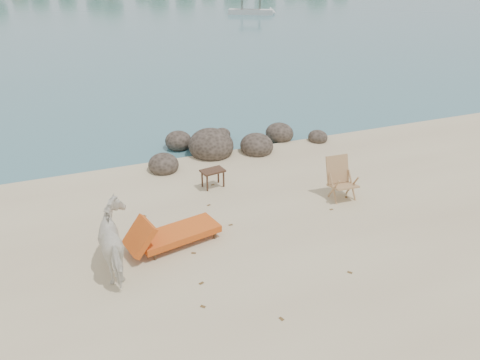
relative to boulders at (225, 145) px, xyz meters
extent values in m
ellipsoid|color=black|center=(-2.18, -0.73, -0.04)|extent=(0.89, 0.97, 0.66)
ellipsoid|color=black|center=(-0.48, -0.03, 0.05)|extent=(1.42, 1.56, 1.06)
ellipsoid|color=black|center=(0.92, -0.43, -0.01)|extent=(1.05, 1.15, 0.78)
ellipsoid|color=black|center=(2.12, 0.37, -0.03)|extent=(0.94, 1.03, 0.71)
ellipsoid|color=black|center=(3.22, -0.33, -0.08)|extent=(0.64, 0.71, 0.48)
ellipsoid|color=black|center=(-1.28, 0.97, -0.04)|extent=(0.87, 0.96, 0.66)
ellipsoid|color=black|center=(0.32, 1.17, -0.10)|extent=(0.57, 0.63, 0.43)
imported|color=white|center=(-4.09, -5.11, 0.47)|extent=(0.81, 1.61, 1.33)
plane|color=brown|center=(-1.63, -3.27, -0.19)|extent=(0.13, 0.13, 0.00)
plane|color=brown|center=(-3.24, -3.21, -0.19)|extent=(0.14, 0.14, 0.00)
plane|color=brown|center=(-1.73, -7.61, -0.19)|extent=(0.12, 0.12, 0.00)
plane|color=brown|center=(1.84, -4.19, -0.19)|extent=(0.14, 0.14, 0.00)
plane|color=brown|center=(-1.45, -4.36, -0.19)|extent=(0.11, 0.11, 0.00)
plane|color=brown|center=(-2.73, -6.16, -0.19)|extent=(0.13, 0.13, 0.00)
plane|color=brown|center=(0.12, -6.93, -0.19)|extent=(0.14, 0.14, 0.00)
plane|color=brown|center=(-1.17, -2.21, -0.19)|extent=(0.11, 0.11, 0.00)
plane|color=brown|center=(1.13, -4.60, -0.19)|extent=(0.11, 0.11, 0.00)
plane|color=brown|center=(-2.90, -6.80, -0.19)|extent=(0.14, 0.14, 0.00)
plane|color=brown|center=(-2.58, -5.14, -0.19)|extent=(0.13, 0.13, 0.00)
camera|label=1|loc=(-4.70, -13.15, 5.58)|focal=35.00mm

